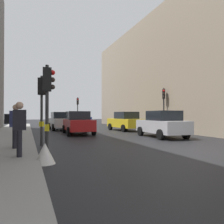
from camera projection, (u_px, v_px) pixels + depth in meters
The scene contains 15 objects.
ground_plane at pixel (175, 150), 9.15m from camera, with size 120.00×120.00×0.00m, color black.
sidewalk_kerb at pixel (8, 140), 12.13m from camera, with size 2.79×40.00×0.16m, color gray.
building_facade_right at pixel (198, 75), 23.47m from camera, with size 12.00×30.35×11.85m, color gray.
traffic_light_mid_street at pixel (164, 102), 18.73m from camera, with size 0.38×0.44×3.86m.
traffic_light_near_right at pixel (42, 97), 10.38m from camera, with size 0.44×0.38×3.42m.
traffic_light_far_median at pixel (78, 106), 28.26m from camera, with size 0.24×0.43×3.79m.
traffic_light_near_left at pixel (48, 93), 7.59m from camera, with size 0.44×0.26×3.29m.
car_yellow_taxi at pixel (125, 121), 19.95m from camera, with size 2.25×4.32×1.76m.
car_blue_van at pixel (83, 118), 33.77m from camera, with size 2.19×4.29×1.76m.
car_silver_hatchback at pixel (162, 124), 14.10m from camera, with size 2.23×4.31×1.76m.
car_red_sedan at pixel (78, 123), 16.42m from camera, with size 2.16×4.27×1.76m.
car_white_compact at pixel (61, 121), 21.24m from camera, with size 2.13×4.26×1.76m.
pedestrian_with_grey_backpack at pixel (15, 123), 8.59m from camera, with size 0.66×0.47×1.77m.
pedestrian_in_dark_coat at pixel (19, 126), 6.86m from camera, with size 0.42×0.36×1.77m.
warning_sign_triangle at pixel (45, 153), 6.51m from camera, with size 0.64×0.64×0.65m, color silver.
Camera 1 is at (-5.94, -7.50, 1.52)m, focal length 34.03 mm.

